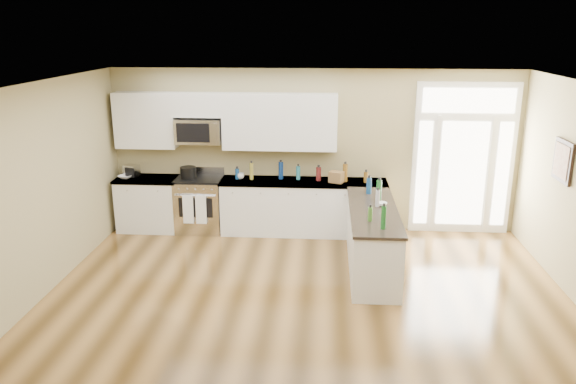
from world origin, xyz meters
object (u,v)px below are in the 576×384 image
Objects in this scene: kitchen_range at (200,204)px; stockpot at (188,172)px; toaster_oven at (131,171)px; peninsula_cabinet at (372,241)px.

stockpot is at bearing 178.53° from kitchen_range.
kitchen_range is 4.49× the size of toaster_oven.
stockpot is 1.15× the size of toaster_oven.
toaster_oven reaches higher than kitchen_range.
toaster_oven is (-4.10, 1.53, 0.61)m from peninsula_cabinet.
toaster_oven is (-1.21, 0.08, 0.56)m from kitchen_range.
toaster_oven is (-1.03, 0.08, -0.01)m from stockpot.
kitchen_range is at bearing -1.47° from stockpot.
kitchen_range is 0.60m from stockpot.
peninsula_cabinet is at bearing -26.59° from kitchen_range.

